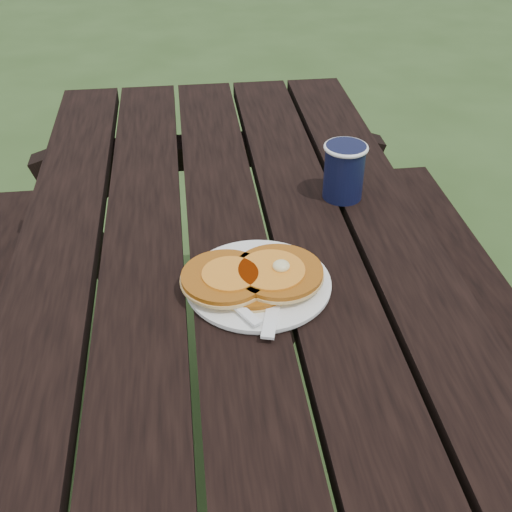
{
  "coord_description": "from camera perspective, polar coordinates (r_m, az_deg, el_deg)",
  "views": [
    {
      "loc": [
        -0.07,
        -0.81,
        1.4
      ],
      "look_at": [
        0.03,
        0.01,
        0.8
      ],
      "focal_mm": 45.0,
      "sensor_mm": 36.0,
      "label": 1
    }
  ],
  "objects": [
    {
      "name": "picnic_table",
      "position": [
        1.31,
        -1.51,
        -15.89
      ],
      "size": [
        1.36,
        1.8,
        0.75
      ],
      "color": "black",
      "rests_on": "ground"
    },
    {
      "name": "knife",
      "position": [
        1.0,
        1.69,
        -3.81
      ],
      "size": [
        0.07,
        0.18,
        0.0
      ],
      "primitive_type": "cube",
      "rotation": [
        0.0,
        0.0,
        -0.27
      ],
      "color": "white",
      "rests_on": "plate"
    },
    {
      "name": "plate",
      "position": [
        1.04,
        0.19,
        -2.52
      ],
      "size": [
        0.3,
        0.3,
        0.01
      ],
      "primitive_type": "cylinder",
      "rotation": [
        0.0,
        0.0,
        0.37
      ],
      "color": "white",
      "rests_on": "picnic_table"
    },
    {
      "name": "pancake_stack",
      "position": [
        1.02,
        -0.23,
        -1.83
      ],
      "size": [
        0.23,
        0.14,
        0.04
      ],
      "rotation": [
        0.0,
        0.0,
        0.3
      ],
      "color": "#AB5B13",
      "rests_on": "plate"
    },
    {
      "name": "fork",
      "position": [
        0.98,
        -1.76,
        -4.38
      ],
      "size": [
        0.11,
        0.15,
        0.01
      ],
      "primitive_type": null,
      "rotation": [
        0.0,
        0.0,
        0.53
      ],
      "color": "white",
      "rests_on": "plate"
    },
    {
      "name": "coffee_cup",
      "position": [
        1.26,
        7.85,
        7.72
      ],
      "size": [
        0.09,
        0.09,
        0.11
      ],
      "rotation": [
        0.0,
        0.0,
        0.07
      ],
      "color": "black",
      "rests_on": "picnic_table"
    }
  ]
}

